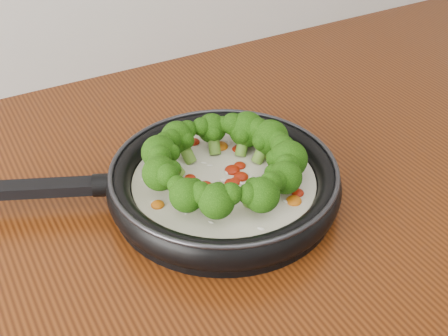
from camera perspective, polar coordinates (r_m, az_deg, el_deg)
skillet at (r=0.77m, az=-0.10°, el=-0.93°), size 0.50×0.40×0.09m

